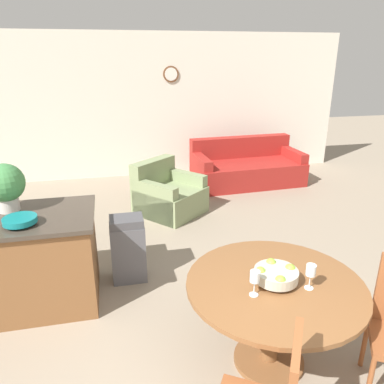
# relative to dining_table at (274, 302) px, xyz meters

# --- Properties ---
(wall_back) EXTENTS (8.00, 0.09, 2.70)m
(wall_back) POSITION_rel_dining_table_xyz_m (-0.44, 5.17, 0.78)
(wall_back) COLOR silver
(wall_back) RESTS_ON ground_plane
(dining_table) EXTENTS (1.31, 1.31, 0.73)m
(dining_table) POSITION_rel_dining_table_xyz_m (0.00, 0.00, 0.00)
(dining_table) COLOR brown
(dining_table) RESTS_ON ground_plane
(fruit_bowl) EXTENTS (0.32, 0.32, 0.13)m
(fruit_bowl) POSITION_rel_dining_table_xyz_m (-0.00, 0.00, 0.24)
(fruit_bowl) COLOR #B7B29E
(fruit_bowl) RESTS_ON dining_table
(wine_glass_left) EXTENTS (0.07, 0.07, 0.19)m
(wine_glass_left) POSITION_rel_dining_table_xyz_m (-0.21, -0.11, 0.31)
(wine_glass_left) COLOR silver
(wine_glass_left) RESTS_ON dining_table
(wine_glass_right) EXTENTS (0.07, 0.07, 0.19)m
(wine_glass_right) POSITION_rel_dining_table_xyz_m (0.20, -0.12, 0.31)
(wine_glass_right) COLOR silver
(wine_glass_right) RESTS_ON dining_table
(kitchen_island) EXTENTS (1.21, 0.86, 0.92)m
(kitchen_island) POSITION_rel_dining_table_xyz_m (-1.90, 1.22, -0.10)
(kitchen_island) COLOR brown
(kitchen_island) RESTS_ON ground_plane
(teal_bowl) EXTENTS (0.28, 0.28, 0.07)m
(teal_bowl) POSITION_rel_dining_table_xyz_m (-1.90, 1.02, 0.40)
(teal_bowl) COLOR #147A7F
(teal_bowl) RESTS_ON kitchen_island
(potted_plant) EXTENTS (0.35, 0.35, 0.45)m
(potted_plant) POSITION_rel_dining_table_xyz_m (-2.07, 1.38, 0.61)
(potted_plant) COLOR beige
(potted_plant) RESTS_ON kitchen_island
(trash_bin) EXTENTS (0.36, 0.28, 0.72)m
(trash_bin) POSITION_rel_dining_table_xyz_m (-1.00, 1.44, -0.21)
(trash_bin) COLOR #56565B
(trash_bin) RESTS_ON ground_plane
(couch) EXTENTS (2.03, 1.10, 0.81)m
(couch) POSITION_rel_dining_table_xyz_m (1.37, 4.23, -0.29)
(couch) COLOR maroon
(couch) RESTS_ON ground_plane
(armchair) EXTENTS (1.19, 1.20, 0.79)m
(armchair) POSITION_rel_dining_table_xyz_m (-0.30, 3.14, -0.29)
(armchair) COLOR gray
(armchair) RESTS_ON ground_plane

